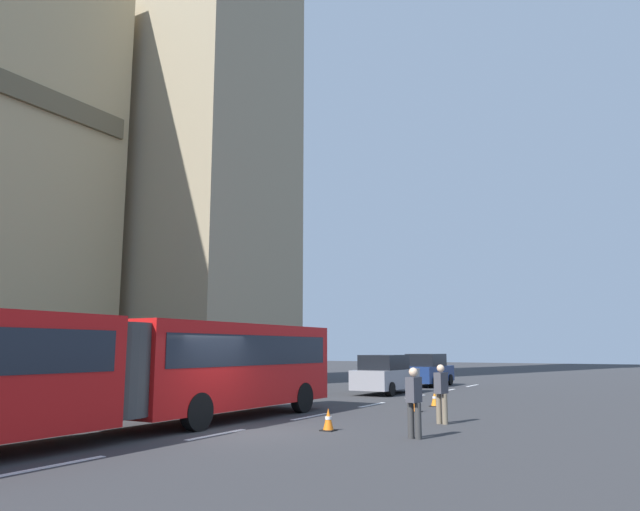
{
  "coord_description": "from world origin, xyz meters",
  "views": [
    {
      "loc": [
        -12.7,
        -9.98,
        2.15
      ],
      "look_at": [
        9.32,
        2.83,
        6.19
      ],
      "focal_mm": 33.03,
      "sensor_mm": 36.0,
      "label": 1
    }
  ],
  "objects": [
    {
      "name": "sedan_lead",
      "position": [
        13.97,
        1.84,
        0.91
      ],
      "size": [
        4.4,
        1.86,
        1.85
      ],
      "color": "gray",
      "rests_on": "ground_plane"
    },
    {
      "name": "lane_centre_marking",
      "position": [
        3.86,
        0.0,
        0.0
      ],
      "size": [
        39.0,
        0.16,
        0.01
      ],
      "color": "silver",
      "rests_on": "ground_plane"
    },
    {
      "name": "sedan_trailing",
      "position": [
        20.55,
        2.11,
        0.91
      ],
      "size": [
        4.4,
        1.86,
        1.85
      ],
      "color": "navy",
      "rests_on": "ground_plane"
    },
    {
      "name": "ground_plane",
      "position": [
        0.0,
        0.0,
        0.0
      ],
      "size": [
        160.0,
        160.0,
        0.0
      ],
      "primitive_type": "plane",
      "color": "#333335"
    },
    {
      "name": "traffic_cone_middle",
      "position": [
        6.86,
        -2.4,
        0.28
      ],
      "size": [
        0.36,
        0.36,
        0.58
      ],
      "color": "black",
      "rests_on": "ground_plane"
    },
    {
      "name": "traffic_cone_west",
      "position": [
        1.31,
        -2.09,
        0.28
      ],
      "size": [
        0.36,
        0.36,
        0.58
      ],
      "color": "black",
      "rests_on": "ground_plane"
    },
    {
      "name": "traffic_cone_east",
      "position": [
        9.1,
        -2.3,
        0.28
      ],
      "size": [
        0.36,
        0.36,
        0.58
      ],
      "color": "black",
      "rests_on": "ground_plane"
    },
    {
      "name": "pedestrian_by_kerb",
      "position": [
        4.18,
        -4.24,
        0.91
      ],
      "size": [
        0.44,
        0.35,
        1.69
      ],
      "color": "#726651",
      "rests_on": "ground_plane"
    },
    {
      "name": "articulated_bus",
      "position": [
        -2.65,
        1.99,
        1.75
      ],
      "size": [
        17.87,
        2.54,
        2.9
      ],
      "color": "red",
      "rests_on": "ground_plane"
    },
    {
      "name": "pedestrian_near_cones",
      "position": [
        1.13,
        -4.59,
        0.91
      ],
      "size": [
        0.43,
        0.36,
        1.69
      ],
      "color": "#333333",
      "rests_on": "ground_plane"
    }
  ]
}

